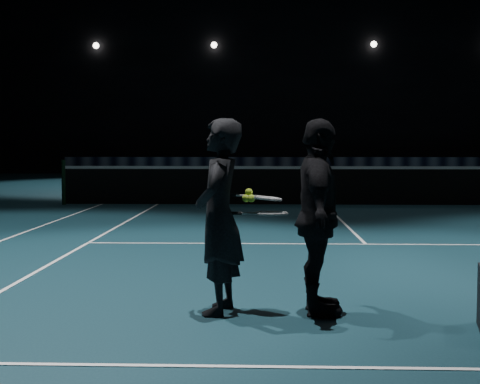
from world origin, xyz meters
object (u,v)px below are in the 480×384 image
at_px(player_a, 219,216).
at_px(racket_upper, 266,198).
at_px(racket_lower, 271,213).
at_px(tennis_balls, 249,196).
at_px(player_b, 318,217).

relative_size(player_a, racket_upper, 2.47).
bearing_deg(player_a, racket_upper, 104.23).
height_order(racket_lower, tennis_balls, tennis_balls).
height_order(player_b, tennis_balls, player_b).
xyz_separation_m(racket_lower, racket_upper, (-0.05, 0.04, 0.13)).
bearing_deg(player_b, player_a, 90.80).
distance_m(player_b, racket_upper, 0.48).
bearing_deg(player_a, tennis_balls, 99.65).
relative_size(player_a, player_b, 1.00).
height_order(player_b, racket_lower, player_b).
distance_m(player_a, tennis_balls, 0.31).
xyz_separation_m(player_b, tennis_balls, (-0.59, 0.01, 0.17)).
distance_m(player_a, player_b, 0.85).
xyz_separation_m(player_a, player_b, (0.85, -0.00, 0.00)).
xyz_separation_m(player_a, racket_lower, (0.45, -0.00, 0.03)).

